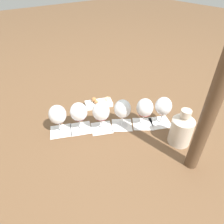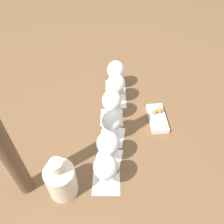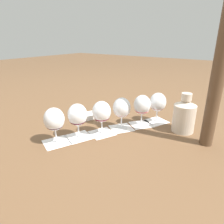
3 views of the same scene
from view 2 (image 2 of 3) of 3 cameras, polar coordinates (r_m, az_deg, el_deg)
The scene contains 15 objects.
ground_plane at distance 1.17m, azimuth 0.12°, elevation -3.56°, with size 8.00×8.00×0.00m, color brown.
tasting_card_0 at distance 1.01m, azimuth -1.40°, elevation -16.46°, with size 0.15×0.15×0.00m.
tasting_card_1 at distance 1.06m, azimuth -0.86°, elevation -11.25°, with size 0.16×0.16×0.00m.
tasting_card_2 at distance 1.13m, azimuth 0.00°, elevation -5.86°, with size 0.16×0.16×0.00m.
tasting_card_3 at distance 1.21m, azimuth -0.05°, elevation -1.26°, with size 0.15×0.15×0.00m.
tasting_card_4 at distance 1.29m, azimuth 0.91°, elevation 2.73°, with size 0.15×0.15×0.00m.
tasting_card_5 at distance 1.37m, azimuth 0.84°, elevation 6.05°, with size 0.15×0.15×0.00m.
wine_glass_0 at distance 0.91m, azimuth -1.53°, elevation -13.38°, with size 0.09×0.09×0.17m.
wine_glass_1 at distance 0.97m, azimuth -0.94°, elevation -7.81°, with size 0.09×0.09×0.17m.
wine_glass_2 at distance 1.04m, azimuth 0.00°, elevation -2.20°, with size 0.09×0.09×0.17m.
wine_glass_3 at distance 1.13m, azimuth -0.06°, elevation 2.50°, with size 0.09×0.09×0.17m.
wine_glass_4 at distance 1.21m, azimuth 0.97°, elevation 6.49°, with size 0.09×0.09×0.17m.
wine_glass_5 at distance 1.30m, azimuth 0.90°, elevation 9.75°, with size 0.09×0.09×0.17m.
ceramic_vase at distance 0.94m, azimuth -12.20°, elevation -15.49°, with size 0.11×0.11×0.21m.
snack_dish at distance 1.20m, azimuth 10.88°, elevation -1.37°, with size 0.19×0.14×0.06m.
Camera 2 is at (-0.66, 0.31, 0.91)m, focal length 38.00 mm.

